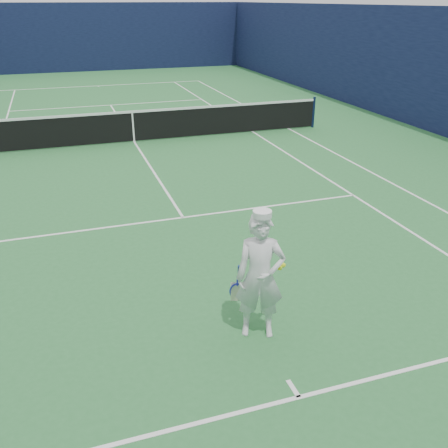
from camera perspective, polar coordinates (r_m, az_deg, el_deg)
name	(u,v)px	position (r m, az deg, el deg)	size (l,w,h in m)	color
ground	(134,142)	(16.52, -10.21, 9.20)	(80.00, 80.00, 0.00)	#296C34
court_markings	(134,142)	(16.52, -10.22, 9.22)	(11.03, 23.83, 0.01)	white
windscreen_fence	(129,78)	(16.12, -10.76, 16.07)	(20.12, 36.12, 4.00)	black
tennis_net	(133,125)	(16.39, -10.36, 11.08)	(12.88, 0.09, 1.07)	#141E4C
tennis_player	(260,276)	(6.60, 4.14, -6.00)	(0.75, 0.69, 1.83)	white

